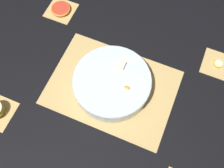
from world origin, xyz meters
TOP-DOWN VIEW (x-y plane):
  - ground_plane at (0.00, 0.00)m, footprint 6.00×6.00m
  - bamboo_mat_center at (0.00, 0.00)m, footprint 0.49×0.35m
  - coaster_mat_far_left at (-0.36, 0.26)m, footprint 0.12×0.12m
  - coaster_mat_far_right at (0.36, 0.26)m, footprint 0.12×0.12m
  - fruit_salad_bowl at (0.00, 0.00)m, footprint 0.30×0.30m
  - banana_coin_single at (0.36, 0.26)m, footprint 0.04×0.04m
  - grapefruit_slice at (-0.36, 0.26)m, footprint 0.09×0.09m

SIDE VIEW (x-z plane):
  - ground_plane at x=0.00m, z-range 0.00..0.00m
  - coaster_mat_far_right at x=0.36m, z-range 0.00..0.01m
  - coaster_mat_far_left at x=-0.36m, z-range 0.00..0.01m
  - bamboo_mat_center at x=0.00m, z-range 0.00..0.01m
  - banana_coin_single at x=0.36m, z-range 0.01..0.01m
  - grapefruit_slice at x=-0.36m, z-range 0.01..0.02m
  - fruit_salad_bowl at x=0.00m, z-range 0.01..0.09m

